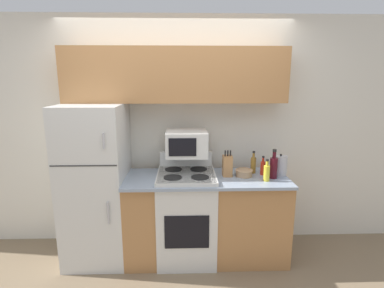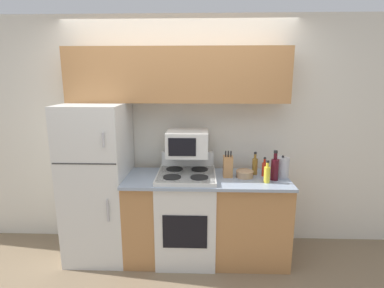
{
  "view_description": "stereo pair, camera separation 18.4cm",
  "coord_description": "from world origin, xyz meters",
  "px_view_note": "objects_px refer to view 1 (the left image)",
  "views": [
    {
      "loc": [
        0.08,
        -2.62,
        1.89
      ],
      "look_at": [
        0.16,
        0.27,
        1.25
      ],
      "focal_mm": 28.0,
      "sensor_mm": 36.0,
      "label": 1
    },
    {
      "loc": [
        0.26,
        -2.62,
        1.89
      ],
      "look_at": [
        0.16,
        0.27,
        1.25
      ],
      "focal_mm": 28.0,
      "sensor_mm": 36.0,
      "label": 2
    }
  ],
  "objects_px": {
    "knife_block": "(227,166)",
    "bowl": "(244,173)",
    "microwave": "(187,143)",
    "kettle": "(280,166)",
    "refrigerator": "(96,184)",
    "stove": "(186,214)",
    "bottle_cooking_spray": "(267,172)",
    "bottle_wine_red": "(274,167)",
    "bottle_vinegar": "(253,164)",
    "bottle_hot_sauce": "(263,167)"
  },
  "relations": [
    {
      "from": "refrigerator",
      "to": "bottle_vinegar",
      "type": "height_order",
      "value": "refrigerator"
    },
    {
      "from": "refrigerator",
      "to": "bottle_vinegar",
      "type": "relative_size",
      "value": 6.83
    },
    {
      "from": "bottle_cooking_spray",
      "to": "kettle",
      "type": "distance_m",
      "value": 0.26
    },
    {
      "from": "stove",
      "to": "bottle_cooking_spray",
      "type": "bearing_deg",
      "value": -10.04
    },
    {
      "from": "refrigerator",
      "to": "bottle_hot_sauce",
      "type": "xyz_separation_m",
      "value": [
        1.73,
        0.0,
        0.16
      ]
    },
    {
      "from": "microwave",
      "to": "bottle_cooking_spray",
      "type": "relative_size",
      "value": 1.91
    },
    {
      "from": "knife_block",
      "to": "bottle_vinegar",
      "type": "bearing_deg",
      "value": 16.44
    },
    {
      "from": "bowl",
      "to": "bottle_cooking_spray",
      "type": "distance_m",
      "value": 0.25
    },
    {
      "from": "bottle_cooking_spray",
      "to": "bottle_wine_red",
      "type": "height_order",
      "value": "bottle_wine_red"
    },
    {
      "from": "stove",
      "to": "kettle",
      "type": "xyz_separation_m",
      "value": [
        0.98,
        0.03,
        0.52
      ]
    },
    {
      "from": "bottle_vinegar",
      "to": "kettle",
      "type": "height_order",
      "value": "bottle_vinegar"
    },
    {
      "from": "bottle_wine_red",
      "to": "bowl",
      "type": "bearing_deg",
      "value": 165.84
    },
    {
      "from": "knife_block",
      "to": "bowl",
      "type": "distance_m",
      "value": 0.19
    },
    {
      "from": "stove",
      "to": "bottle_hot_sauce",
      "type": "height_order",
      "value": "same"
    },
    {
      "from": "bowl",
      "to": "bottle_vinegar",
      "type": "height_order",
      "value": "bottle_vinegar"
    },
    {
      "from": "knife_block",
      "to": "kettle",
      "type": "distance_m",
      "value": 0.55
    },
    {
      "from": "microwave",
      "to": "bowl",
      "type": "bearing_deg",
      "value": -8.96
    },
    {
      "from": "stove",
      "to": "microwave",
      "type": "relative_size",
      "value": 2.61
    },
    {
      "from": "bowl",
      "to": "bottle_hot_sauce",
      "type": "height_order",
      "value": "bottle_hot_sauce"
    },
    {
      "from": "kettle",
      "to": "refrigerator",
      "type": "bearing_deg",
      "value": 179.47
    },
    {
      "from": "refrigerator",
      "to": "bowl",
      "type": "bearing_deg",
      "value": -1.53
    },
    {
      "from": "bottle_hot_sauce",
      "to": "bottle_wine_red",
      "type": "xyz_separation_m",
      "value": [
        0.08,
        -0.11,
        0.04
      ]
    },
    {
      "from": "bowl",
      "to": "microwave",
      "type": "bearing_deg",
      "value": 171.04
    },
    {
      "from": "bottle_cooking_spray",
      "to": "kettle",
      "type": "xyz_separation_m",
      "value": [
        0.19,
        0.17,
        0.02
      ]
    },
    {
      "from": "bottle_wine_red",
      "to": "bottle_vinegar",
      "type": "xyz_separation_m",
      "value": [
        -0.17,
        0.17,
        -0.02
      ]
    },
    {
      "from": "bowl",
      "to": "bottle_cooking_spray",
      "type": "relative_size",
      "value": 0.82
    },
    {
      "from": "kettle",
      "to": "microwave",
      "type": "bearing_deg",
      "value": 175.88
    },
    {
      "from": "kettle",
      "to": "bottle_vinegar",
      "type": "bearing_deg",
      "value": 163.56
    },
    {
      "from": "bottle_wine_red",
      "to": "bottle_vinegar",
      "type": "distance_m",
      "value": 0.24
    },
    {
      "from": "stove",
      "to": "bowl",
      "type": "distance_m",
      "value": 0.75
    },
    {
      "from": "bottle_vinegar",
      "to": "microwave",
      "type": "bearing_deg",
      "value": -179.36
    },
    {
      "from": "microwave",
      "to": "bottle_hot_sauce",
      "type": "bearing_deg",
      "value": -3.67
    },
    {
      "from": "bottle_wine_red",
      "to": "kettle",
      "type": "xyz_separation_m",
      "value": [
        0.1,
        0.09,
        -0.02
      ]
    },
    {
      "from": "knife_block",
      "to": "bottle_vinegar",
      "type": "height_order",
      "value": "knife_block"
    },
    {
      "from": "bottle_cooking_spray",
      "to": "bottle_vinegar",
      "type": "bearing_deg",
      "value": 106.49
    },
    {
      "from": "bowl",
      "to": "bottle_vinegar",
      "type": "distance_m",
      "value": 0.16
    },
    {
      "from": "bottle_cooking_spray",
      "to": "bottle_hot_sauce",
      "type": "xyz_separation_m",
      "value": [
        0.01,
        0.19,
        -0.01
      ]
    },
    {
      "from": "stove",
      "to": "bowl",
      "type": "relative_size",
      "value": 6.1
    },
    {
      "from": "refrigerator",
      "to": "bottle_cooking_spray",
      "type": "relative_size",
      "value": 7.45
    },
    {
      "from": "refrigerator",
      "to": "bottle_vinegar",
      "type": "bearing_deg",
      "value": 2.09
    },
    {
      "from": "refrigerator",
      "to": "bottle_hot_sauce",
      "type": "relative_size",
      "value": 8.2
    },
    {
      "from": "stove",
      "to": "bottle_vinegar",
      "type": "xyz_separation_m",
      "value": [
        0.71,
        0.11,
        0.51
      ]
    },
    {
      "from": "stove",
      "to": "knife_block",
      "type": "xyz_separation_m",
      "value": [
        0.42,
        0.03,
        0.52
      ]
    },
    {
      "from": "microwave",
      "to": "knife_block",
      "type": "relative_size",
      "value": 1.54
    },
    {
      "from": "refrigerator",
      "to": "bottle_vinegar",
      "type": "xyz_separation_m",
      "value": [
        1.65,
        0.06,
        0.17
      ]
    },
    {
      "from": "bottle_vinegar",
      "to": "kettle",
      "type": "bearing_deg",
      "value": -16.44
    },
    {
      "from": "bowl",
      "to": "kettle",
      "type": "height_order",
      "value": "kettle"
    },
    {
      "from": "microwave",
      "to": "bottle_wine_red",
      "type": "distance_m",
      "value": 0.91
    },
    {
      "from": "refrigerator",
      "to": "bottle_cooking_spray",
      "type": "xyz_separation_m",
      "value": [
        1.72,
        -0.19,
        0.17
      ]
    },
    {
      "from": "bowl",
      "to": "bottle_cooking_spray",
      "type": "height_order",
      "value": "bottle_cooking_spray"
    }
  ]
}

